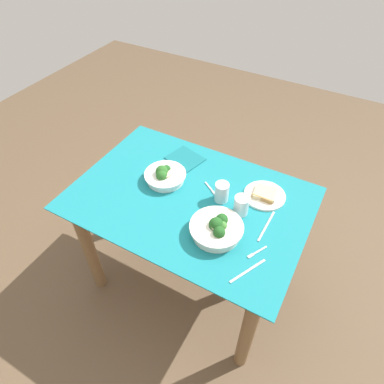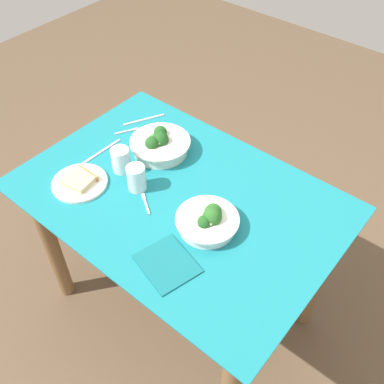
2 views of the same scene
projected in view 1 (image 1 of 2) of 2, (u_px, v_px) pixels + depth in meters
The scene contains 12 objects.
ground_plane at pixel (190, 278), 2.23m from camera, with size 6.00×6.00×0.00m, color brown.
dining_table at pixel (189, 217), 1.79m from camera, with size 1.18×0.81×0.77m.
broccoli_bowl_far at pixel (165, 176), 1.76m from camera, with size 0.22×0.22×0.09m.
broccoli_bowl_near at pixel (217, 229), 1.50m from camera, with size 0.24×0.24×0.10m.
bread_side_plate at pixel (265, 195), 1.69m from camera, with size 0.21×0.21×0.03m.
water_glass_center at pixel (222, 192), 1.65m from camera, with size 0.07×0.07×0.10m, color silver.
water_glass_side at pixel (241, 205), 1.59m from camera, with size 0.07×0.07×0.10m, color silver.
fork_by_far_bowl at pixel (256, 252), 1.46m from camera, with size 0.06×0.10×0.00m.
fork_by_near_bowl at pixel (211, 189), 1.73m from camera, with size 0.09×0.07×0.00m.
table_knife_left at pixel (266, 226), 1.56m from camera, with size 0.20×0.01×0.00m, color #B7B7BC.
table_knife_right at pixel (248, 271), 1.39m from camera, with size 0.19×0.01×0.00m, color #B7B7BC.
napkin_folded_upper at pixel (185, 159), 1.91m from camera, with size 0.18×0.16×0.01m, color #156870.
Camera 1 is at (0.58, -1.02, 1.98)m, focal length 31.51 mm.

